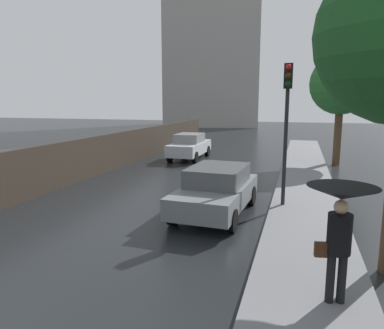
{
  "coord_description": "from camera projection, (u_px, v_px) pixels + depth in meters",
  "views": [
    {
      "loc": [
        4.81,
        -2.03,
        3.43
      ],
      "look_at": [
        1.68,
        8.36,
        1.52
      ],
      "focal_mm": 33.78,
      "sensor_mm": 36.0,
      "label": 1
    }
  ],
  "objects": [
    {
      "name": "street_tree_near",
      "position": [
        341.0,
        85.0,
        19.02
      ],
      "size": [
        3.23,
        3.23,
        5.95
      ],
      "color": "#4C3823",
      "rests_on": "ground"
    },
    {
      "name": "traffic_light",
      "position": [
        287.0,
        109.0,
        11.11
      ],
      "size": [
        0.26,
        0.39,
        4.42
      ],
      "color": "black",
      "rests_on": "sidewalk_strip"
    },
    {
      "name": "car_silver_mid_road",
      "position": [
        190.0,
        146.0,
        21.65
      ],
      "size": [
        1.74,
        4.23,
        1.52
      ],
      "rotation": [
        0.0,
        0.0,
        3.14
      ],
      "color": "#B2B5BA",
      "rests_on": "ground"
    },
    {
      "name": "pedestrian_with_umbrella_near",
      "position": [
        341.0,
        211.0,
        5.72
      ],
      "size": [
        1.1,
        1.1,
        1.97
      ],
      "rotation": [
        0.0,
        0.0,
        0.18
      ],
      "color": "black",
      "rests_on": "sidewalk_strip"
    },
    {
      "name": "distant_tower",
      "position": [
        213.0,
        17.0,
        49.39
      ],
      "size": [
        13.92,
        11.8,
        35.45
      ],
      "color": "#9E9993",
      "rests_on": "ground"
    },
    {
      "name": "car_grey_far_ahead",
      "position": [
        216.0,
        190.0,
        11.04
      ],
      "size": [
        2.07,
        4.24,
        1.46
      ],
      "rotation": [
        0.0,
        0.0,
        -0.05
      ],
      "color": "slate",
      "rests_on": "ground"
    }
  ]
}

